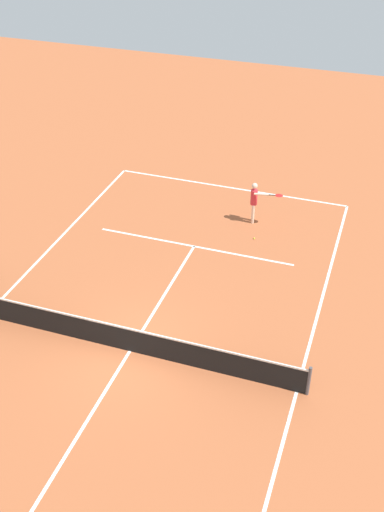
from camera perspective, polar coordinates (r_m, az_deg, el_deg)
The scene contains 5 objects.
ground_plane at distance 20.03m, azimuth -5.71°, elevation -8.65°, with size 60.00×60.00×0.00m, color #AD5933.
court_lines at distance 20.03m, azimuth -5.71°, elevation -8.65°, with size 10.78×23.15×0.01m.
tennis_net at distance 19.70m, azimuth -5.79°, elevation -7.60°, with size 11.38×0.10×1.07m.
player_serving at distance 25.81m, azimuth 5.81°, elevation 5.21°, with size 1.35×0.45×1.82m.
tennis_ball at distance 25.20m, azimuth 5.72°, elevation 1.62°, with size 0.07×0.07×0.07m, color #CCE033.
Camera 1 is at (-6.57, 13.11, 13.64)m, focal length 43.64 mm.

